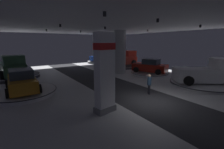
# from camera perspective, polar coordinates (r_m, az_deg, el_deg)

# --- Properties ---
(ground) EXTENTS (24.00, 44.00, 0.06)m
(ground) POSITION_cam_1_polar(r_m,az_deg,el_deg) (11.30, 14.31, -9.65)
(ground) COLOR silver
(ceiling_with_spotlights) EXTENTS (24.00, 44.00, 0.39)m
(ceiling_with_spotlights) POSITION_cam_1_polar(r_m,az_deg,el_deg) (10.65, 15.92, 19.54)
(ceiling_with_spotlights) COLOR silver
(column_right) EXTENTS (1.52, 1.52, 5.50)m
(column_right) POSITION_cam_1_polar(r_m,az_deg,el_deg) (20.46, 2.89, 8.17)
(column_right) COLOR #ADADB2
(column_right) RESTS_ON ground
(brand_sign_pylon) EXTENTS (1.36, 0.85, 4.56)m
(brand_sign_pylon) POSITION_cam_1_polar(r_m,az_deg,el_deg) (8.77, -2.68, 0.70)
(brand_sign_pylon) COLOR slate
(brand_sign_pylon) RESTS_ON ground
(display_platform_mid_left) EXTENTS (4.96, 4.96, 0.31)m
(display_platform_mid_left) POSITION_cam_1_polar(r_m,az_deg,el_deg) (14.17, -29.62, -5.61)
(display_platform_mid_left) COLOR silver
(display_platform_mid_left) RESTS_ON ground
(display_car_mid_left) EXTENTS (2.22, 4.25, 1.71)m
(display_car_mid_left) POSITION_cam_1_polar(r_m,az_deg,el_deg) (13.92, -29.99, -2.08)
(display_car_mid_left) COLOR #B77519
(display_car_mid_left) RESTS_ON display_platform_mid_left
(display_platform_near_right) EXTENTS (5.93, 5.93, 0.26)m
(display_platform_near_right) POSITION_cam_1_polar(r_m,az_deg,el_deg) (17.27, 30.14, -2.85)
(display_platform_near_right) COLOR #B7B7BC
(display_platform_near_right) RESTS_ON ground
(pickup_truck_near_right) EXTENTS (5.53, 4.80, 2.30)m
(pickup_truck_near_right) POSITION_cam_1_polar(r_m,az_deg,el_deg) (17.22, 31.44, 0.54)
(pickup_truck_near_right) COLOR silver
(pickup_truck_near_right) RESTS_ON display_platform_near_right
(display_platform_deep_right) EXTENTS (5.14, 5.14, 0.29)m
(display_platform_deep_right) POSITION_cam_1_polar(r_m,az_deg,el_deg) (31.45, -4.29, 4.68)
(display_platform_deep_right) COLOR #B7B7BC
(display_platform_deep_right) RESTS_ON ground
(display_car_deep_right) EXTENTS (4.54, 3.16, 1.71)m
(display_car_deep_right) POSITION_cam_1_polar(r_m,az_deg,el_deg) (31.38, -4.28, 6.30)
(display_car_deep_right) COLOR navy
(display_car_deep_right) RESTS_ON display_platform_deep_right
(display_platform_far_right) EXTENTS (5.80, 5.80, 0.29)m
(display_platform_far_right) POSITION_cam_1_polar(r_m,az_deg,el_deg) (25.88, 3.13, 3.17)
(display_platform_far_right) COLOR #333338
(display_platform_far_right) RESTS_ON ground
(pickup_truck_far_right) EXTENTS (5.34, 2.72, 2.30)m
(pickup_truck_far_right) POSITION_cam_1_polar(r_m,az_deg,el_deg) (25.93, 3.73, 5.55)
(pickup_truck_far_right) COLOR maroon
(pickup_truck_far_right) RESTS_ON display_platform_far_right
(display_platform_far_left) EXTENTS (5.68, 5.68, 0.38)m
(display_platform_far_left) POSITION_cam_1_polar(r_m,az_deg,el_deg) (21.09, -32.35, -0.52)
(display_platform_far_left) COLOR #333338
(display_platform_far_left) RESTS_ON ground
(pickup_truck_far_left) EXTENTS (3.11, 5.50, 2.30)m
(pickup_truck_far_left) POSITION_cam_1_polar(r_m,az_deg,el_deg) (20.60, -32.56, 2.34)
(pickup_truck_far_left) COLOR #2D5638
(pickup_truck_far_left) RESTS_ON display_platform_far_left
(display_platform_mid_right) EXTENTS (4.63, 4.63, 0.24)m
(display_platform_mid_right) POSITION_cam_1_polar(r_m,az_deg,el_deg) (20.55, 13.50, 0.52)
(display_platform_mid_right) COLOR silver
(display_platform_mid_right) RESTS_ON ground
(display_car_mid_right) EXTENTS (3.37, 4.57, 1.71)m
(display_car_mid_right) POSITION_cam_1_polar(r_m,az_deg,el_deg) (20.39, 13.70, 2.91)
(display_car_mid_right) COLOR maroon
(display_car_mid_right) RESTS_ON display_platform_mid_right
(visitor_walking_near) EXTENTS (0.32, 0.32, 1.59)m
(visitor_walking_near) POSITION_cam_1_polar(r_m,az_deg,el_deg) (12.52, 13.42, -3.01)
(visitor_walking_near) COLOR black
(visitor_walking_near) RESTS_ON ground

